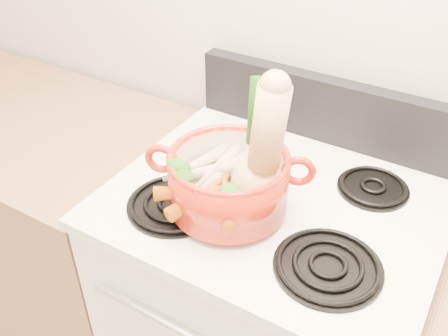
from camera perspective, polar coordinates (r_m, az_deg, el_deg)
The scene contains 23 objects.
wall_back at distance 1.34m, azimuth 13.99°, elevation 17.13°, with size 3.50×0.02×2.60m, color beige.
stove_body at distance 1.57m, azimuth 4.96°, elevation -17.17°, with size 0.76×0.65×0.92m, color white.
cooktop at distance 1.22m, azimuth 6.10°, elevation -3.68°, with size 0.78×0.67×0.03m, color white.
control_backsplash at distance 1.40m, azimuth 11.78°, elevation 6.51°, with size 0.76×0.05×0.18m, color black.
counter_left at distance 2.10m, azimuth -22.15°, elevation -4.03°, with size 1.36×0.65×0.90m, color #8E6343.
burner_front_left at distance 1.17m, azimuth -5.68°, elevation -4.04°, with size 0.22×0.22×0.02m, color black.
burner_front_right at distance 1.05m, azimuth 11.81°, elevation -10.85°, with size 0.22×0.22×0.02m, color black.
burner_back_left at distance 1.38m, azimuth 1.58°, elevation 2.88°, with size 0.17×0.17×0.02m, color black.
burner_back_right at distance 1.27m, azimuth 16.68°, elevation -2.06°, with size 0.17×0.17×0.02m, color black.
dutch_oven at distance 1.11m, azimuth 0.53°, elevation -1.50°, with size 0.27×0.27×0.13m, color #B5220F.
pot_handle_left at distance 1.11m, azimuth -7.20°, elevation 1.08°, with size 0.07×0.07×0.02m, color #B5220F.
pot_handle_right at distance 1.08m, azimuth 8.53°, elevation -0.34°, with size 0.07×0.07×0.02m, color #B5220F.
squash at distance 1.03m, azimuth 4.95°, elevation 2.33°, with size 0.12×0.12×0.29m, color #E5BD75, non-canonical shape.
leek at distance 1.08m, azimuth 3.60°, elevation 3.82°, with size 0.04×0.04×0.28m, color white.
ginger at distance 1.16m, azimuth 3.61°, elevation -0.54°, with size 0.09×0.06×0.05m, color tan.
parsnip_0 at distance 1.15m, azimuth -0.89°, elevation -1.09°, with size 0.04×0.04×0.21m, color beige.
parsnip_1 at distance 1.16m, azimuth -1.76°, elevation -0.20°, with size 0.05×0.05×0.22m, color beige.
parsnip_2 at distance 1.16m, azimuth -0.88°, elevation 0.04°, with size 0.04×0.04×0.18m, color beige.
parsnip_3 at distance 1.16m, azimuth -3.31°, elevation 0.48°, with size 0.04×0.04×0.17m, color beige.
carrot_0 at distance 1.10m, azimuth -2.82°, elevation -3.34°, with size 0.03×0.03×0.17m, color #B84F09.
carrot_1 at distance 1.11m, azimuth -1.23°, elevation -2.67°, with size 0.03×0.03×0.13m, color #C8380A.
carrot_2 at distance 1.08m, azimuth 0.27°, elevation -3.72°, with size 0.03×0.03×0.17m, color #C14D09.
carrot_3 at distance 1.08m, azimuth -3.85°, elevation -2.85°, with size 0.03×0.03×0.16m, color #CB5B0A.
Camera 1 is at (0.37, 0.53, 1.71)m, focal length 40.00 mm.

